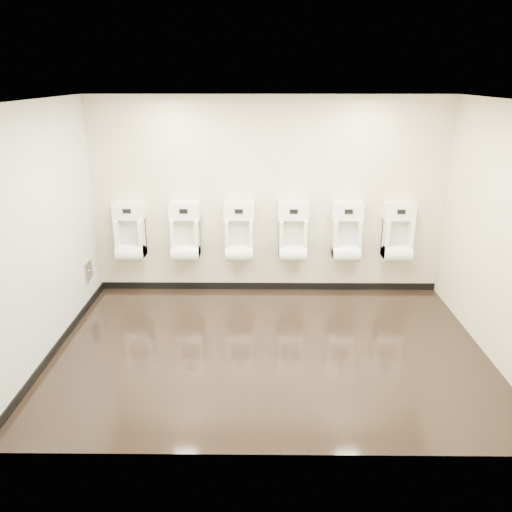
% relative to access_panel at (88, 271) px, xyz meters
% --- Properties ---
extents(ground, '(5.00, 3.50, 0.00)m').
position_rel_access_panel_xyz_m(ground, '(2.48, -1.20, -0.50)').
color(ground, black).
rests_on(ground, ground).
extents(ceiling, '(5.00, 3.50, 0.00)m').
position_rel_access_panel_xyz_m(ceiling, '(2.48, -1.20, 2.30)').
color(ceiling, white).
extents(back_wall, '(5.00, 0.02, 2.80)m').
position_rel_access_panel_xyz_m(back_wall, '(2.48, 0.55, 0.90)').
color(back_wall, beige).
rests_on(back_wall, ground).
extents(front_wall, '(5.00, 0.02, 2.80)m').
position_rel_access_panel_xyz_m(front_wall, '(2.48, -2.95, 0.90)').
color(front_wall, beige).
rests_on(front_wall, ground).
extents(left_wall, '(0.02, 3.50, 2.80)m').
position_rel_access_panel_xyz_m(left_wall, '(-0.02, -1.20, 0.90)').
color(left_wall, beige).
rests_on(left_wall, ground).
extents(right_wall, '(0.02, 3.50, 2.80)m').
position_rel_access_panel_xyz_m(right_wall, '(4.98, -1.20, 0.90)').
color(right_wall, beige).
rests_on(right_wall, ground).
extents(tile_overlay_left, '(0.01, 3.50, 2.80)m').
position_rel_access_panel_xyz_m(tile_overlay_left, '(-0.01, -1.20, 0.90)').
color(tile_overlay_left, silver).
rests_on(tile_overlay_left, ground).
extents(skirting_back, '(5.00, 0.02, 0.10)m').
position_rel_access_panel_xyz_m(skirting_back, '(2.48, 0.54, -0.45)').
color(skirting_back, black).
rests_on(skirting_back, ground).
extents(skirting_left, '(0.02, 3.50, 0.10)m').
position_rel_access_panel_xyz_m(skirting_left, '(-0.01, -1.20, -0.45)').
color(skirting_left, black).
rests_on(skirting_left, ground).
extents(access_panel, '(0.04, 0.25, 0.25)m').
position_rel_access_panel_xyz_m(access_panel, '(0.00, 0.00, 0.00)').
color(access_panel, '#9E9EA3').
rests_on(access_panel, left_wall).
extents(urinal_0, '(0.44, 0.33, 0.83)m').
position_rel_access_panel_xyz_m(urinal_0, '(0.51, 0.40, 0.38)').
color(urinal_0, white).
rests_on(urinal_0, back_wall).
extents(urinal_1, '(0.44, 0.33, 0.83)m').
position_rel_access_panel_xyz_m(urinal_1, '(1.30, 0.40, 0.38)').
color(urinal_1, white).
rests_on(urinal_1, back_wall).
extents(urinal_2, '(0.44, 0.33, 0.83)m').
position_rel_access_panel_xyz_m(urinal_2, '(2.07, 0.40, 0.38)').
color(urinal_2, white).
rests_on(urinal_2, back_wall).
extents(urinal_3, '(0.44, 0.33, 0.83)m').
position_rel_access_panel_xyz_m(urinal_3, '(2.83, 0.40, 0.38)').
color(urinal_3, white).
rests_on(urinal_3, back_wall).
extents(urinal_4, '(0.44, 0.33, 0.83)m').
position_rel_access_panel_xyz_m(urinal_4, '(3.59, 0.40, 0.38)').
color(urinal_4, white).
rests_on(urinal_4, back_wall).
extents(urinal_5, '(0.44, 0.33, 0.83)m').
position_rel_access_panel_xyz_m(urinal_5, '(4.32, 0.40, 0.38)').
color(urinal_5, white).
rests_on(urinal_5, back_wall).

